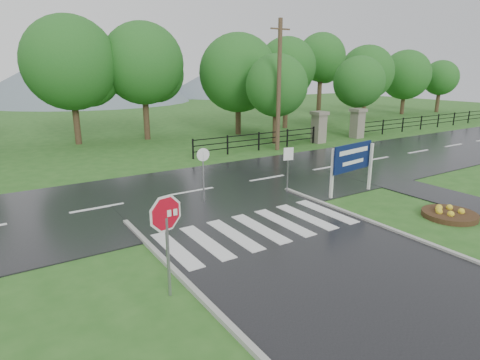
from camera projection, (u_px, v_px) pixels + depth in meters
ground at (386, 301)px, 9.18m from camera, size 120.00×120.00×0.00m
main_road at (193, 192)px, 17.29m from camera, size 90.00×8.00×0.04m
walkway at (438, 195)px, 16.85m from camera, size 2.20×11.00×0.04m
crosswalk at (260, 228)px, 13.22m from camera, size 6.50×2.80×0.02m
pillar_west at (319, 126)px, 28.61m from camera, size 1.00×1.00×2.24m
pillar_east at (357, 123)px, 30.69m from camera, size 1.00×1.00×2.24m
fence_west at (259, 139)px, 26.00m from camera, size 9.58×0.08×1.20m
fence_east at (438, 119)px, 36.41m from camera, size 20.58×0.08×1.20m
hills at (70, 196)px, 67.85m from camera, size 102.00×48.00×48.00m
treeline at (120, 142)px, 29.16m from camera, size 83.20×5.20×10.00m
stop_sign at (166, 223)px, 8.92m from camera, size 1.13×0.30×2.62m
estate_billboard at (353, 160)px, 16.60m from camera, size 2.48×0.41×2.19m
flower_bed at (450, 214)px, 14.33m from camera, size 1.88×1.88×0.38m
reg_sign_small at (288, 161)px, 16.83m from camera, size 0.43×0.13×1.97m
reg_sign_round at (203, 168)px, 15.58m from camera, size 0.51×0.09×2.20m
utility_pole_east at (279, 86)px, 25.28m from camera, size 1.44×0.27×8.12m
entrance_tree_left at (277, 86)px, 27.64m from camera, size 4.29×4.29×6.19m
entrance_tree_right at (359, 82)px, 31.93m from camera, size 4.05×4.05×6.18m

